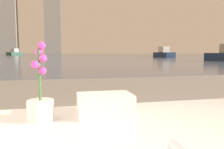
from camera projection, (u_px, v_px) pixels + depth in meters
potted_orchid at (41, 103)px, 1.10m from camera, size 0.13×0.13×0.40m
towel_stack at (105, 105)px, 1.20m from camera, size 0.30×0.20×0.12m
harbor_water at (66, 55)px, 60.81m from camera, size 180.00×110.00×0.01m
harbor_boat_0 at (15, 53)px, 61.96m from camera, size 3.77×5.30×1.89m
harbor_boat_3 at (164, 54)px, 36.97m from camera, size 1.86×4.92×1.82m
skyline_tower_1 at (3, 20)px, 107.25m from camera, size 13.04×6.40×32.87m
skyline_tower_2 at (53, 21)px, 112.34m from camera, size 8.11×11.94×33.32m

